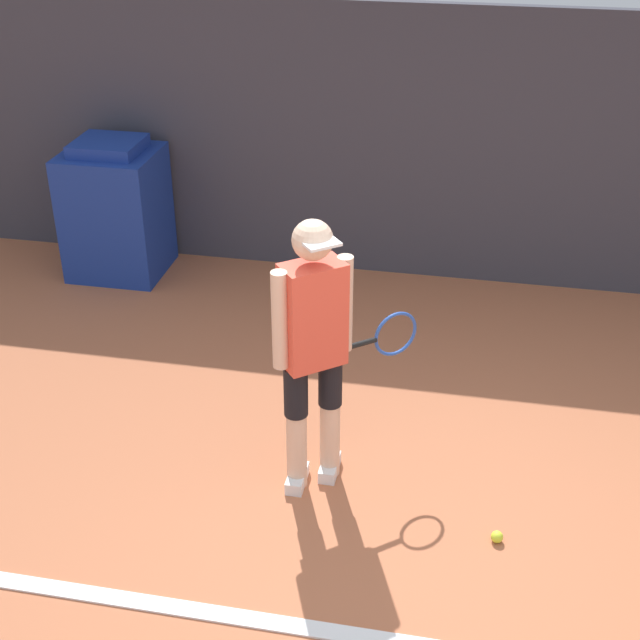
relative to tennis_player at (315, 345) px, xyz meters
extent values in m
plane|color=#B76642|center=(0.59, -0.68, -0.94)|extent=(24.00, 24.00, 0.00)
cube|color=#383842|center=(0.59, 2.89, 0.19)|extent=(24.00, 0.10, 2.26)
cylinder|color=beige|center=(-0.09, -0.08, -0.68)|extent=(0.12, 0.12, 0.51)
cylinder|color=black|center=(-0.09, -0.08, -0.27)|extent=(0.14, 0.14, 0.31)
cube|color=white|center=(-0.09, -0.08, -0.90)|extent=(0.10, 0.24, 0.08)
cylinder|color=beige|center=(0.08, 0.06, -0.68)|extent=(0.12, 0.12, 0.51)
cylinder|color=black|center=(0.08, 0.06, -0.27)|extent=(0.14, 0.14, 0.31)
cube|color=white|center=(0.08, 0.06, -0.90)|extent=(0.10, 0.24, 0.08)
cube|color=#E54C38|center=(-0.01, -0.01, 0.19)|extent=(0.39, 0.37, 0.61)
sphere|color=beige|center=(-0.01, -0.01, 0.64)|extent=(0.22, 0.22, 0.22)
cube|color=white|center=(0.05, -0.08, 0.66)|extent=(0.22, 0.21, 0.02)
cylinder|color=beige|center=(-0.16, -0.13, 0.21)|extent=(0.09, 0.09, 0.57)
cylinder|color=beige|center=(0.15, 0.12, 0.21)|extent=(0.09, 0.09, 0.57)
cylinder|color=black|center=(0.23, 0.18, -0.08)|extent=(0.18, 0.16, 0.03)
torus|color=#2851B2|center=(0.41, 0.33, -0.08)|extent=(0.24, 0.20, 0.29)
sphere|color=#D1E533|center=(1.09, -0.34, -0.90)|extent=(0.07, 0.07, 0.07)
cube|color=navy|center=(-2.21, 2.43, -0.40)|extent=(0.77, 0.71, 1.07)
cube|color=navy|center=(-2.21, 2.43, 0.19)|extent=(0.54, 0.50, 0.10)
camera|label=1|loc=(0.84, -4.11, 2.56)|focal=50.00mm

